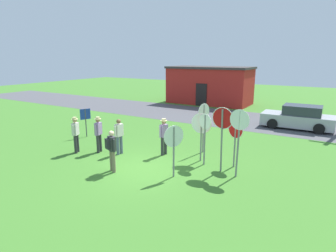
# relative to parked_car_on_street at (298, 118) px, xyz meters

# --- Properties ---
(ground_plane) EXTENTS (80.00, 80.00, 0.00)m
(ground_plane) POSITION_rel_parked_car_on_street_xyz_m (-4.49, -10.63, -0.69)
(ground_plane) COLOR #3D7528
(street_asphalt) EXTENTS (60.00, 6.40, 0.01)m
(street_asphalt) POSITION_rel_parked_car_on_street_xyz_m (-4.49, 0.73, -0.68)
(street_asphalt) COLOR #4C4C51
(street_asphalt) RESTS_ON ground
(building_background) EXTENTS (8.03, 3.89, 3.59)m
(building_background) POSITION_rel_parked_car_on_street_xyz_m (-8.95, 6.46, 1.11)
(building_background) COLOR #B2231E
(building_background) RESTS_ON ground
(parked_car_on_street) EXTENTS (4.33, 2.07, 1.51)m
(parked_car_on_street) POSITION_rel_parked_car_on_street_xyz_m (0.00, 0.00, 0.00)
(parked_car_on_street) COLOR #A5A8AD
(parked_car_on_street) RESTS_ON ground
(stop_sign_center_cluster) EXTENTS (0.43, 0.73, 2.03)m
(stop_sign_center_cluster) POSITION_rel_parked_car_on_street_xyz_m (-3.01, -10.73, 0.70)
(stop_sign_center_cluster) COLOR slate
(stop_sign_center_cluster) RESTS_ON ground
(stop_sign_rear_right) EXTENTS (0.70, 0.28, 1.99)m
(stop_sign_rear_right) POSITION_rel_parked_car_on_street_xyz_m (-1.37, -8.54, 0.66)
(stop_sign_rear_right) COLOR slate
(stop_sign_rear_right) RESTS_ON ground
(stop_sign_nearest) EXTENTS (0.63, 0.20, 2.21)m
(stop_sign_nearest) POSITION_rel_parked_car_on_street_xyz_m (-2.54, -8.95, 0.80)
(stop_sign_nearest) COLOR slate
(stop_sign_nearest) RESTS_ON ground
(stop_sign_tallest) EXTENTS (0.87, 0.16, 2.63)m
(stop_sign_tallest) POSITION_rel_parked_car_on_street_xyz_m (-1.65, -9.33, 1.14)
(stop_sign_tallest) COLOR slate
(stop_sign_tallest) RESTS_ON ground
(stop_sign_low_front) EXTENTS (0.78, 0.16, 2.62)m
(stop_sign_low_front) POSITION_rel_parked_car_on_street_xyz_m (-0.96, -9.43, 1.11)
(stop_sign_low_front) COLOR slate
(stop_sign_low_front) RESTS_ON ground
(stop_sign_rear_left) EXTENTS (0.89, 0.17, 2.15)m
(stop_sign_rear_left) POSITION_rel_parked_car_on_street_xyz_m (-2.86, -8.61, 0.79)
(stop_sign_rear_left) COLOR slate
(stop_sign_rear_left) RESTS_ON ground
(stop_sign_leaning_left) EXTENTS (0.22, 0.78, 2.39)m
(stop_sign_leaning_left) POSITION_rel_parked_car_on_street_xyz_m (-3.26, -7.50, 0.96)
(stop_sign_leaning_left) COLOR slate
(stop_sign_leaning_left) RESTS_ON ground
(person_near_signs) EXTENTS (0.35, 0.53, 1.74)m
(person_near_signs) POSITION_rel_parked_car_on_street_xyz_m (-8.42, -10.69, 0.30)
(person_near_signs) COLOR #2D2D33
(person_near_signs) RESTS_ON ground
(person_in_teal) EXTENTS (0.52, 0.45, 1.69)m
(person_in_teal) POSITION_rel_parked_car_on_street_xyz_m (-5.36, -11.57, 0.29)
(person_in_teal) COLOR #7A6B56
(person_in_teal) RESTS_ON ground
(person_with_sunhat) EXTENTS (0.31, 0.56, 1.74)m
(person_with_sunhat) POSITION_rel_parked_car_on_street_xyz_m (-4.67, -8.78, 0.30)
(person_with_sunhat) COLOR #2D2D33
(person_with_sunhat) RESTS_ON ground
(person_on_left) EXTENTS (0.24, 0.57, 1.69)m
(person_on_left) POSITION_rel_parked_car_on_street_xyz_m (-6.51, -9.79, 0.26)
(person_on_left) COLOR #4C5670
(person_on_left) RESTS_ON ground
(person_holding_notes) EXTENTS (0.32, 0.55, 1.74)m
(person_holding_notes) POSITION_rel_parked_car_on_street_xyz_m (-7.54, -10.09, 0.30)
(person_holding_notes) COLOR #2D2D33
(person_holding_notes) RESTS_ON ground
(info_panel_leftmost) EXTENTS (0.26, 0.56, 1.63)m
(info_panel_leftmost) POSITION_rel_parked_car_on_street_xyz_m (-10.13, -8.48, 0.43)
(info_panel_leftmost) COLOR #4C4C51
(info_panel_leftmost) RESTS_ON ground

